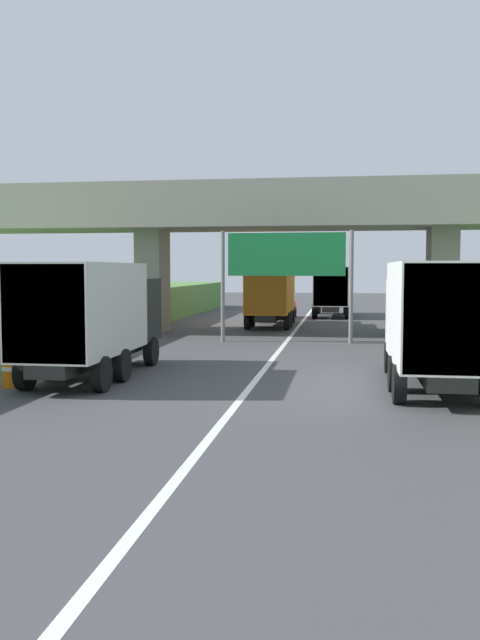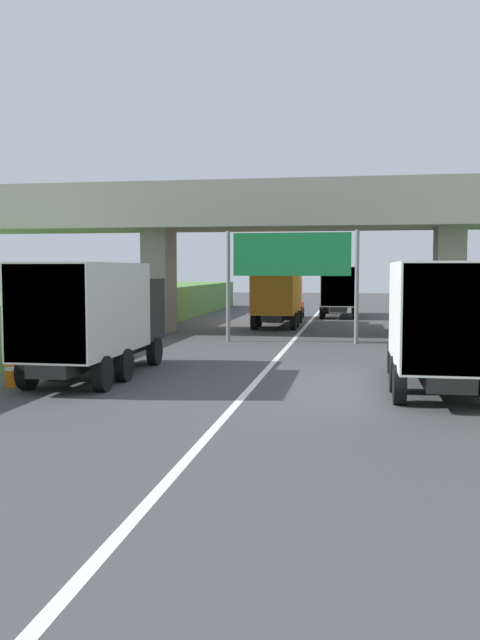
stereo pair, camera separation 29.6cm
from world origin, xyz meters
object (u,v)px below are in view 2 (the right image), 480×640
at_px(truck_blue, 339,289).
at_px(truck_orange, 279,293).
at_px(construction_barrel_4, 15,370).
at_px(truck_white, 436,318).
at_px(overhead_highway_sign, 292,261).
at_px(truck_black, 96,313).
at_px(car_red, 289,305).

xyz_separation_m(truck_blue, truck_orange, (-3.23, -8.80, 0.00)).
bearing_deg(construction_barrel_4, truck_white, 7.14).
xyz_separation_m(overhead_highway_sign, truck_black, (-4.87, -10.77, -1.69)).
bearing_deg(truck_black, car_red, 82.74).
xyz_separation_m(truck_black, construction_barrel_4, (-1.65, -1.86, -1.47)).
height_order(truck_black, car_red, truck_black).
relative_size(truck_white, truck_black, 1.00).
distance_m(truck_white, car_red, 27.02).
xyz_separation_m(overhead_highway_sign, car_red, (-1.59, 15.00, -2.77)).
xyz_separation_m(overhead_highway_sign, truck_blue, (1.69, 17.33, -1.69)).
relative_size(truck_white, truck_blue, 1.00).
bearing_deg(overhead_highway_sign, car_red, 96.04).
distance_m(overhead_highway_sign, truck_white, 12.36).
distance_m(truck_black, construction_barrel_4, 2.89).
relative_size(truck_blue, truck_orange, 1.00).
distance_m(car_red, construction_barrel_4, 28.07).
bearing_deg(truck_orange, truck_blue, 69.85).
height_order(car_red, construction_barrel_4, car_red).
height_order(truck_orange, truck_black, same).
distance_m(truck_orange, truck_black, 19.59).
xyz_separation_m(truck_white, truck_orange, (-6.48, 19.74, 0.00)).
relative_size(truck_black, construction_barrel_4, 8.11).
bearing_deg(truck_blue, overhead_highway_sign, -95.58).
xyz_separation_m(truck_blue, truck_black, (-6.56, -28.10, 0.00)).
relative_size(overhead_highway_sign, truck_black, 0.81).
height_order(overhead_highway_sign, construction_barrel_4, overhead_highway_sign).
height_order(truck_white, truck_blue, same).
bearing_deg(truck_white, truck_blue, 96.51).
distance_m(truck_orange, car_red, 6.55).
bearing_deg(car_red, truck_blue, 35.40).
height_order(truck_orange, construction_barrel_4, truck_orange).
relative_size(truck_orange, construction_barrel_4, 8.11).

